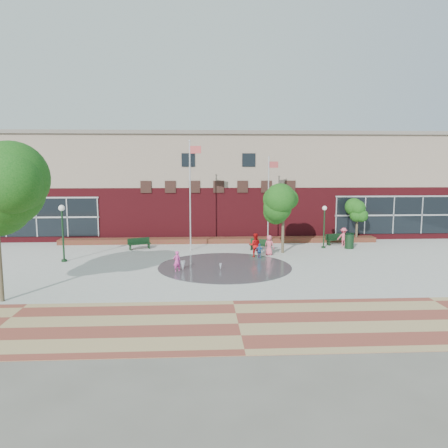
{
  "coord_description": "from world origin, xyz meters",
  "views": [
    {
      "loc": [
        -1.47,
        -23.87,
        6.38
      ],
      "look_at": [
        0.0,
        4.0,
        2.6
      ],
      "focal_mm": 35.0,
      "sensor_mm": 36.0,
      "label": 1
    }
  ],
  "objects_px": {
    "flagpole_left": "(191,190)",
    "child_splash": "(177,261)",
    "flagpole_right": "(269,196)",
    "trash_can": "(349,241)",
    "bench_left": "(139,246)"
  },
  "relations": [
    {
      "from": "bench_left",
      "to": "trash_can",
      "type": "height_order",
      "value": "trash_can"
    },
    {
      "from": "trash_can",
      "to": "child_splash",
      "type": "bearing_deg",
      "value": -152.58
    },
    {
      "from": "child_splash",
      "to": "bench_left",
      "type": "bearing_deg",
      "value": -95.36
    },
    {
      "from": "flagpole_right",
      "to": "child_splash",
      "type": "height_order",
      "value": "flagpole_right"
    },
    {
      "from": "flagpole_left",
      "to": "bench_left",
      "type": "xyz_separation_m",
      "value": [
        -3.95,
        0.61,
        -4.29
      ]
    },
    {
      "from": "flagpole_left",
      "to": "flagpole_right",
      "type": "relative_size",
      "value": 1.16
    },
    {
      "from": "flagpole_right",
      "to": "trash_can",
      "type": "distance_m",
      "value": 7.06
    },
    {
      "from": "flagpole_left",
      "to": "child_splash",
      "type": "xyz_separation_m",
      "value": [
        -0.71,
        -6.58,
        -3.93
      ]
    },
    {
      "from": "trash_can",
      "to": "child_splash",
      "type": "height_order",
      "value": "child_splash"
    },
    {
      "from": "flagpole_left",
      "to": "trash_can",
      "type": "xyz_separation_m",
      "value": [
        12.11,
        0.07,
        -3.96
      ]
    },
    {
      "from": "flagpole_left",
      "to": "child_splash",
      "type": "bearing_deg",
      "value": -76.88
    },
    {
      "from": "bench_left",
      "to": "child_splash",
      "type": "xyz_separation_m",
      "value": [
        3.24,
        -7.19,
        0.36
      ]
    },
    {
      "from": "flagpole_left",
      "to": "flagpole_right",
      "type": "xyz_separation_m",
      "value": [
        6.09,
        1.63,
        -0.63
      ]
    },
    {
      "from": "flagpole_left",
      "to": "trash_can",
      "type": "distance_m",
      "value": 12.74
    },
    {
      "from": "bench_left",
      "to": "child_splash",
      "type": "bearing_deg",
      "value": -89.93
    }
  ]
}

